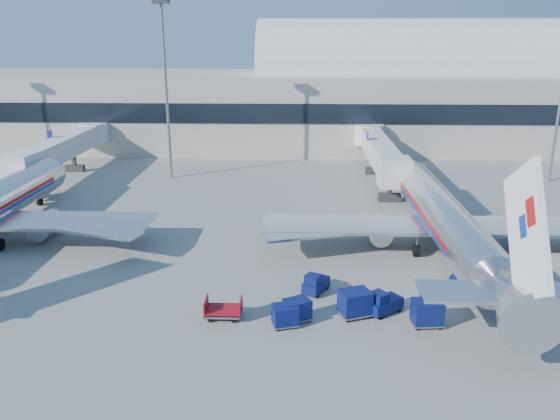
{
  "coord_description": "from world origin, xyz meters",
  "views": [
    {
      "loc": [
        -2.81,
        -40.73,
        18.26
      ],
      "look_at": [
        -4.51,
        6.0,
        3.27
      ],
      "focal_mm": 35.0,
      "sensor_mm": 36.0,
      "label": 1
    }
  ],
  "objects_px": {
    "jetbridge_mid": "(66,147)",
    "cart_train_b": "(297,310)",
    "mast_west": "(165,64)",
    "cart_train_a": "(355,303)",
    "barrier_near": "(548,260)",
    "cart_train_c": "(285,315)",
    "airliner_main": "(446,221)",
    "jetbridge_near": "(378,149)",
    "tug_right": "(467,281)",
    "cart_open_red": "(224,311)",
    "cart_solo_near": "(427,313)",
    "tug_lead": "(383,303)",
    "tug_left": "(315,284)"
  },
  "relations": [
    {
      "from": "barrier_near",
      "to": "cart_train_a",
      "type": "relative_size",
      "value": 1.18
    },
    {
      "from": "mast_west",
      "to": "cart_solo_near",
      "type": "relative_size",
      "value": 10.69
    },
    {
      "from": "jetbridge_near",
      "to": "jetbridge_mid",
      "type": "distance_m",
      "value": 42.0
    },
    {
      "from": "tug_lead",
      "to": "barrier_near",
      "type": "bearing_deg",
      "value": -7.08
    },
    {
      "from": "jetbridge_mid",
      "to": "cart_train_a",
      "type": "height_order",
      "value": "jetbridge_mid"
    },
    {
      "from": "jetbridge_near",
      "to": "barrier_near",
      "type": "distance_m",
      "value": 30.82
    },
    {
      "from": "jetbridge_mid",
      "to": "barrier_near",
      "type": "distance_m",
      "value": 59.9
    },
    {
      "from": "tug_right",
      "to": "cart_open_red",
      "type": "xyz_separation_m",
      "value": [
        -17.61,
        -4.78,
        -0.27
      ]
    },
    {
      "from": "tug_left",
      "to": "jetbridge_mid",
      "type": "bearing_deg",
      "value": 72.36
    },
    {
      "from": "barrier_near",
      "to": "cart_train_b",
      "type": "height_order",
      "value": "cart_train_b"
    },
    {
      "from": "cart_train_a",
      "to": "airliner_main",
      "type": "bearing_deg",
      "value": 31.81
    },
    {
      "from": "jetbridge_mid",
      "to": "cart_open_red",
      "type": "distance_m",
      "value": 47.06
    },
    {
      "from": "jetbridge_mid",
      "to": "tug_lead",
      "type": "bearing_deg",
      "value": -45.13
    },
    {
      "from": "jetbridge_near",
      "to": "cart_open_red",
      "type": "height_order",
      "value": "jetbridge_near"
    },
    {
      "from": "mast_west",
      "to": "cart_train_c",
      "type": "xyz_separation_m",
      "value": [
        16.37,
        -38.84,
        -13.99
      ]
    },
    {
      "from": "jetbridge_near",
      "to": "cart_solo_near",
      "type": "relative_size",
      "value": 13.01
    },
    {
      "from": "mast_west",
      "to": "cart_open_red",
      "type": "bearing_deg",
      "value": -72.13
    },
    {
      "from": "jetbridge_mid",
      "to": "mast_west",
      "type": "bearing_deg",
      "value": -3.21
    },
    {
      "from": "jetbridge_mid",
      "to": "cart_train_a",
      "type": "xyz_separation_m",
      "value": [
        35.47,
        -38.12,
        -2.94
      ]
    },
    {
      "from": "cart_train_a",
      "to": "jetbridge_near",
      "type": "bearing_deg",
      "value": 59.17
    },
    {
      "from": "airliner_main",
      "to": "tug_right",
      "type": "bearing_deg",
      "value": -91.44
    },
    {
      "from": "cart_train_b",
      "to": "cart_train_c",
      "type": "bearing_deg",
      "value": -165.73
    },
    {
      "from": "barrier_near",
      "to": "cart_train_a",
      "type": "xyz_separation_m",
      "value": [
        -16.93,
        -9.32,
        0.54
      ]
    },
    {
      "from": "tug_right",
      "to": "cart_train_a",
      "type": "distance_m",
      "value": 9.72
    },
    {
      "from": "mast_west",
      "to": "barrier_near",
      "type": "height_order",
      "value": "mast_west"
    },
    {
      "from": "tug_left",
      "to": "jetbridge_near",
      "type": "bearing_deg",
      "value": 14.09
    },
    {
      "from": "airliner_main",
      "to": "jetbridge_near",
      "type": "height_order",
      "value": "airliner_main"
    },
    {
      "from": "cart_train_b",
      "to": "cart_train_c",
      "type": "xyz_separation_m",
      "value": [
        -0.78,
        -0.74,
        -0.02
      ]
    },
    {
      "from": "cart_train_b",
      "to": "mast_west",
      "type": "bearing_deg",
      "value": 85.23
    },
    {
      "from": "tug_right",
      "to": "cart_open_red",
      "type": "bearing_deg",
      "value": -132.8
    },
    {
      "from": "jetbridge_mid",
      "to": "cart_train_b",
      "type": "xyz_separation_m",
      "value": [
        31.55,
        -38.91,
        -3.11
      ]
    },
    {
      "from": "jetbridge_near",
      "to": "tug_lead",
      "type": "bearing_deg",
      "value": -96.89
    },
    {
      "from": "airliner_main",
      "to": "cart_train_b",
      "type": "height_order",
      "value": "airliner_main"
    },
    {
      "from": "jetbridge_near",
      "to": "tug_right",
      "type": "height_order",
      "value": "jetbridge_near"
    },
    {
      "from": "mast_west",
      "to": "cart_train_b",
      "type": "relative_size",
      "value": 10.43
    },
    {
      "from": "tug_lead",
      "to": "cart_train_a",
      "type": "distance_m",
      "value": 2.06
    },
    {
      "from": "jetbridge_near",
      "to": "cart_train_c",
      "type": "distance_m",
      "value": 41.32
    },
    {
      "from": "airliner_main",
      "to": "cart_train_b",
      "type": "relative_size",
      "value": 17.2
    },
    {
      "from": "airliner_main",
      "to": "cart_train_a",
      "type": "bearing_deg",
      "value": -127.08
    },
    {
      "from": "cart_train_a",
      "to": "jetbridge_mid",
      "type": "bearing_deg",
      "value": 111.82
    },
    {
      "from": "mast_west",
      "to": "cart_train_a",
      "type": "relative_size",
      "value": 8.89
    },
    {
      "from": "cart_train_c",
      "to": "tug_right",
      "type": "bearing_deg",
      "value": 7.08
    },
    {
      "from": "tug_lead",
      "to": "cart_train_b",
      "type": "bearing_deg",
      "value": 154.65
    },
    {
      "from": "tug_right",
      "to": "cart_train_a",
      "type": "relative_size",
      "value": 1.1
    },
    {
      "from": "tug_right",
      "to": "tug_left",
      "type": "bearing_deg",
      "value": -144.21
    },
    {
      "from": "mast_west",
      "to": "cart_train_c",
      "type": "relative_size",
      "value": 11.35
    },
    {
      "from": "cart_train_b",
      "to": "cart_train_c",
      "type": "distance_m",
      "value": 1.08
    },
    {
      "from": "jetbridge_near",
      "to": "mast_west",
      "type": "relative_size",
      "value": 1.22
    },
    {
      "from": "barrier_near",
      "to": "cart_train_c",
      "type": "relative_size",
      "value": 1.51
    },
    {
      "from": "airliner_main",
      "to": "tug_left",
      "type": "distance_m",
      "value": 14.39
    }
  ]
}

